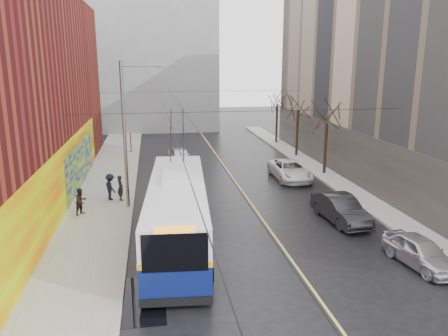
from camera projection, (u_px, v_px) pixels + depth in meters
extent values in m
plane|color=black|center=(268.00, 276.00, 18.70)|extent=(140.00, 140.00, 0.00)
cube|color=gray|center=(104.00, 199.00, 28.90)|extent=(4.00, 60.00, 0.15)
cube|color=gray|center=(345.00, 187.00, 31.61)|extent=(2.00, 60.00, 0.15)
cube|color=#BFB74C|center=(238.00, 185.00, 32.35)|extent=(0.12, 50.00, 0.01)
cube|color=#DF5804|center=(65.00, 180.00, 26.22)|extent=(0.08, 28.00, 4.00)
cube|color=#05169E|center=(81.00, 164.00, 32.07)|extent=(0.06, 12.00, 3.20)
cube|color=tan|center=(440.00, 74.00, 32.90)|extent=(14.00, 36.00, 16.00)
cube|color=#4C4742|center=(347.00, 155.00, 33.22)|extent=(0.06, 36.00, 4.00)
cube|color=gray|center=(139.00, 61.00, 58.71)|extent=(20.00, 12.00, 18.00)
cylinder|color=slate|center=(125.00, 138.00, 26.20)|extent=(0.20, 0.20, 9.00)
cube|color=#5C0D1E|center=(131.00, 142.00, 26.33)|extent=(0.04, 0.60, 1.10)
cylinder|color=slate|center=(142.00, 66.00, 25.39)|extent=(2.40, 0.10, 0.10)
cube|color=slate|center=(161.00, 68.00, 25.59)|extent=(0.50, 0.22, 0.12)
cylinder|color=black|center=(163.00, 101.00, 30.98)|extent=(0.02, 60.00, 0.02)
cylinder|color=black|center=(177.00, 101.00, 31.14)|extent=(0.02, 60.00, 0.02)
cylinder|color=black|center=(241.00, 111.00, 22.92)|extent=(18.00, 0.02, 0.02)
cylinder|color=black|center=(204.00, 91.00, 38.25)|extent=(18.00, 0.02, 0.02)
cylinder|color=black|center=(325.00, 149.00, 34.95)|extent=(0.24, 0.24, 4.20)
cylinder|color=black|center=(297.00, 134.00, 41.63)|extent=(0.24, 0.24, 4.48)
cylinder|color=black|center=(277.00, 124.00, 48.35)|extent=(0.24, 0.24, 4.37)
cube|color=black|center=(137.00, 300.00, 16.82)|extent=(2.17, 3.71, 0.01)
ellipsoid|color=slate|center=(198.00, 91.00, 24.67)|extent=(0.44, 0.20, 0.12)
ellipsoid|color=slate|center=(189.00, 69.00, 26.06)|extent=(0.44, 0.20, 0.12)
ellipsoid|color=slate|center=(147.00, 88.00, 27.51)|extent=(0.44, 0.20, 0.12)
cube|color=#0B1554|center=(178.00, 224.00, 21.98)|extent=(3.62, 12.68, 1.56)
cube|color=silver|center=(177.00, 196.00, 21.63)|extent=(3.62, 12.68, 1.36)
cube|color=orange|center=(177.00, 209.00, 21.79)|extent=(3.67, 12.72, 0.23)
cube|color=black|center=(175.00, 253.00, 15.61)|extent=(2.40, 0.22, 1.46)
cube|color=black|center=(178.00, 169.00, 27.73)|extent=(2.40, 0.22, 1.25)
cube|color=black|center=(149.00, 199.00, 21.53)|extent=(0.88, 11.44, 1.04)
cube|color=black|center=(205.00, 197.00, 21.78)|extent=(0.88, 11.44, 1.04)
cube|color=silver|center=(177.00, 175.00, 22.44)|extent=(1.69, 3.23, 0.31)
cube|color=black|center=(176.00, 302.00, 16.03)|extent=(2.71, 0.32, 0.31)
cylinder|color=black|center=(144.00, 272.00, 17.94)|extent=(0.39, 1.06, 1.04)
cylinder|color=black|center=(210.00, 270.00, 18.18)|extent=(0.39, 1.06, 1.04)
cylinder|color=black|center=(156.00, 207.00, 26.01)|extent=(0.39, 1.06, 1.04)
cylinder|color=black|center=(201.00, 205.00, 26.25)|extent=(0.39, 1.06, 1.04)
cylinder|color=black|center=(171.00, 134.00, 25.58)|extent=(0.33, 3.62, 2.56)
cylinder|color=black|center=(183.00, 134.00, 25.64)|extent=(0.33, 3.62, 2.56)
imported|color=#B9B9BE|center=(420.00, 251.00, 19.53)|extent=(2.10, 4.15, 1.36)
imported|color=#232426|center=(341.00, 209.00, 24.90)|extent=(2.01, 4.77, 1.53)
imported|color=white|center=(290.00, 170.00, 33.87)|extent=(2.46, 5.28, 1.47)
imported|color=silver|center=(180.00, 156.00, 38.75)|extent=(2.35, 4.59, 1.50)
imported|color=black|center=(121.00, 188.00, 28.26)|extent=(0.59, 0.71, 1.66)
imported|color=black|center=(81.00, 201.00, 25.63)|extent=(0.96, 0.99, 1.60)
imported|color=black|center=(110.00, 187.00, 28.36)|extent=(1.11, 1.29, 1.73)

